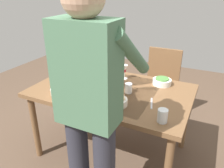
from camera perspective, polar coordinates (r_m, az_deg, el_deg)
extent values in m
plane|color=brown|center=(2.50, 0.00, -16.58)|extent=(6.00, 6.00, 0.00)
cube|color=brown|center=(2.10, 0.00, -1.74)|extent=(1.44, 0.92, 0.04)
cube|color=#B2B7C1|center=(2.09, 0.00, -1.30)|extent=(0.79, 0.78, 0.00)
cylinder|color=brown|center=(2.46, 18.16, -8.69)|extent=(0.06, 0.06, 0.69)
cylinder|color=brown|center=(2.86, -8.35, -2.71)|extent=(0.06, 0.06, 0.69)
cylinder|color=brown|center=(2.36, -19.04, -10.33)|extent=(0.06, 0.06, 0.69)
cube|color=#523019|center=(2.78, 11.82, -1.43)|extent=(0.40, 0.40, 0.04)
cube|color=brown|center=(2.85, 13.19, 4.43)|extent=(0.40, 0.04, 0.45)
cylinder|color=brown|center=(3.01, 15.44, -4.62)|extent=(0.04, 0.04, 0.43)
cylinder|color=brown|center=(3.07, 9.24, -3.37)|extent=(0.04, 0.04, 0.43)
cylinder|color=brown|center=(2.71, 13.95, -7.79)|extent=(0.04, 0.04, 0.43)
cylinder|color=brown|center=(2.78, 7.11, -6.32)|extent=(0.04, 0.04, 0.43)
cube|color=#4C7556|center=(1.23, -6.46, 2.43)|extent=(0.36, 0.20, 0.60)
cylinder|color=#4C7556|center=(1.48, -7.35, 9.23)|extent=(0.08, 0.52, 0.40)
cylinder|color=#4C7556|center=(1.33, 5.21, 7.60)|extent=(0.08, 0.52, 0.40)
cylinder|color=black|center=(2.00, -1.59, 0.68)|extent=(0.07, 0.07, 0.20)
cylinder|color=black|center=(1.95, -1.63, 4.45)|extent=(0.03, 0.03, 0.08)
cylinder|color=black|center=(1.94, -1.65, 5.79)|extent=(0.03, 0.03, 0.02)
cylinder|color=white|center=(2.32, 3.15, 1.41)|extent=(0.06, 0.06, 0.01)
cylinder|color=white|center=(2.30, 3.17, 2.28)|extent=(0.01, 0.01, 0.07)
cone|color=white|center=(2.28, 3.21, 3.98)|extent=(0.07, 0.07, 0.07)
cylinder|color=maroon|center=(2.28, 3.20, 3.45)|extent=(0.03, 0.03, 0.03)
cylinder|color=white|center=(2.18, -3.08, -0.11)|extent=(0.06, 0.06, 0.01)
cylinder|color=white|center=(2.16, -3.11, 0.81)|extent=(0.01, 0.01, 0.07)
cone|color=white|center=(2.14, -3.15, 2.59)|extent=(0.07, 0.07, 0.07)
cylinder|color=beige|center=(2.14, -3.14, 2.04)|extent=(0.03, 0.03, 0.03)
cylinder|color=silver|center=(2.49, -1.98, 4.22)|extent=(0.07, 0.07, 0.09)
cylinder|color=silver|center=(2.01, 4.23, -1.09)|extent=(0.07, 0.07, 0.09)
cylinder|color=silver|center=(1.63, 12.79, -7.93)|extent=(0.07, 0.07, 0.10)
cylinder|color=white|center=(2.05, -11.28, -1.51)|extent=(0.30, 0.30, 0.05)
cylinder|color=#C6562D|center=(2.04, -11.34, -0.92)|extent=(0.22, 0.22, 0.03)
cylinder|color=white|center=(2.23, 12.64, 0.54)|extent=(0.18, 0.18, 0.05)
cylinder|color=#4C843D|center=(2.22, 12.69, 1.08)|extent=(0.13, 0.13, 0.03)
cylinder|color=white|center=(1.81, 1.47, -4.61)|extent=(0.16, 0.16, 0.05)
cylinder|color=tan|center=(1.80, 1.48, -3.96)|extent=(0.12, 0.12, 0.03)
cylinder|color=white|center=(2.48, -8.97, 2.81)|extent=(0.23, 0.23, 0.01)
cube|color=silver|center=(1.87, 10.07, -4.88)|extent=(0.06, 0.18, 0.00)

